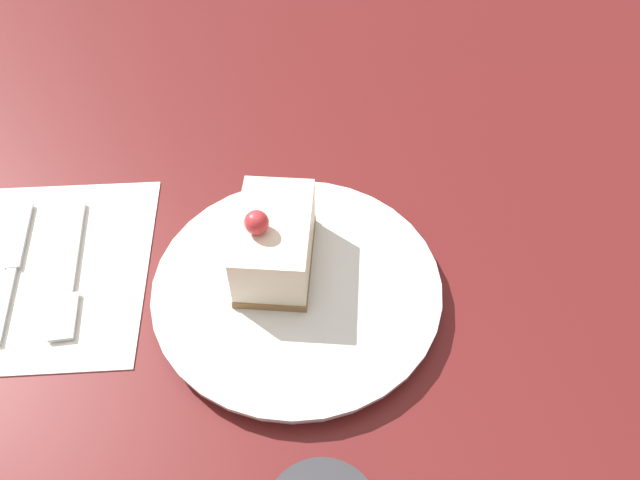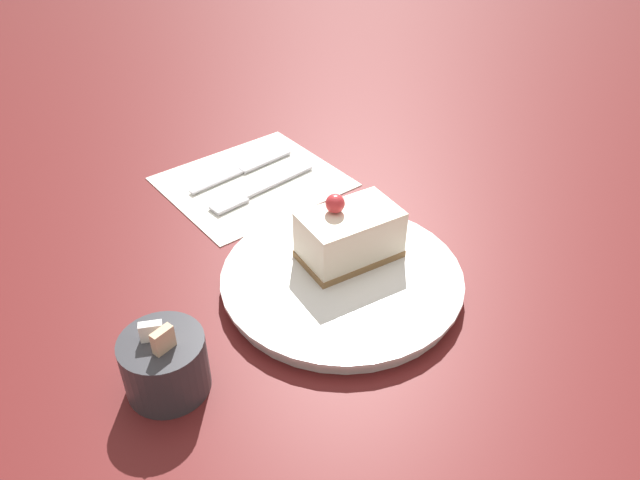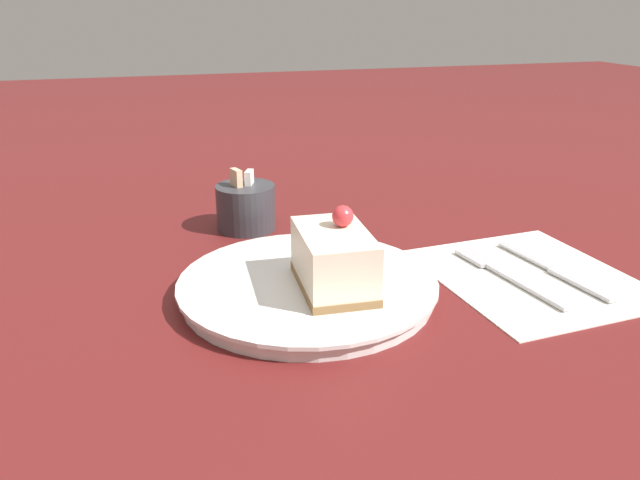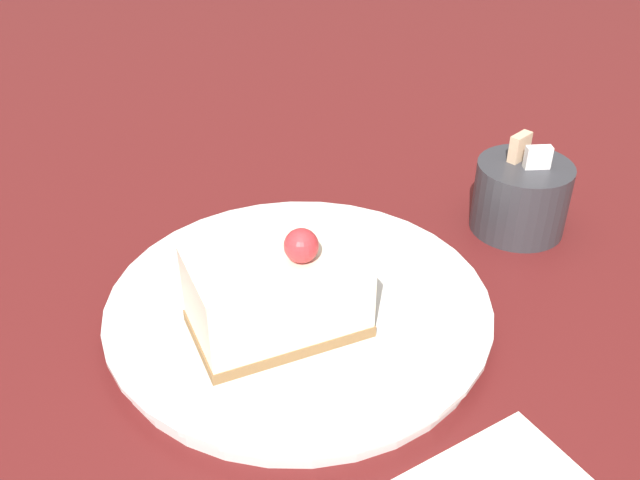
% 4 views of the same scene
% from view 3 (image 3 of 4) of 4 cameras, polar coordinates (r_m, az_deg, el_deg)
% --- Properties ---
extents(ground_plane, '(4.00, 4.00, 0.00)m').
position_cam_3_polar(ground_plane, '(0.62, -3.00, -5.84)').
color(ground_plane, '#5B1919').
extents(plate, '(0.26, 0.26, 0.02)m').
position_cam_3_polar(plate, '(0.63, -1.14, -4.24)').
color(plate, silver).
rests_on(plate, ground_plane).
extents(cake_slice, '(0.07, 0.11, 0.08)m').
position_cam_3_polar(cake_slice, '(0.60, 1.29, -1.74)').
color(cake_slice, olive).
rests_on(cake_slice, plate).
extents(napkin, '(0.21, 0.24, 0.00)m').
position_cam_3_polar(napkin, '(0.71, 18.71, -3.10)').
color(napkin, white).
rests_on(napkin, ground_plane).
extents(fork, '(0.04, 0.17, 0.00)m').
position_cam_3_polar(fork, '(0.70, 16.14, -2.75)').
color(fork, '#B2B2B7').
rests_on(fork, napkin).
extents(knife, '(0.04, 0.17, 0.00)m').
position_cam_3_polar(knife, '(0.72, 21.33, -2.95)').
color(knife, '#B2B2B7').
rests_on(knife, napkin).
extents(sugar_bowl, '(0.08, 0.08, 0.08)m').
position_cam_3_polar(sugar_bowl, '(0.81, -6.87, 3.04)').
color(sugar_bowl, '#333338').
rests_on(sugar_bowl, ground_plane).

